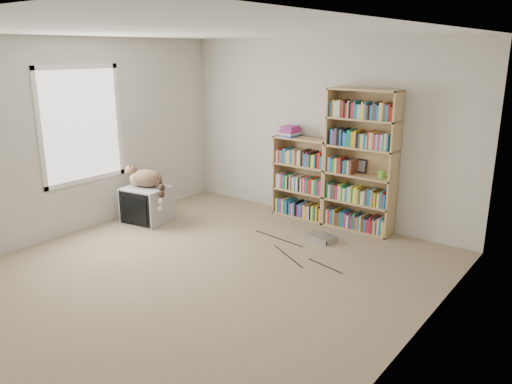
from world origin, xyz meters
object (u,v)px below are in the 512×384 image
Objects in this scene: crt_tv at (147,205)px; bookcase_short at (303,181)px; cat at (148,181)px; bookcase_tall at (361,165)px; dvd_player at (322,238)px.

bookcase_short is at bearing 34.80° from crt_tv.
cat is 2.89m from bookcase_tall.
bookcase_short is (1.59, 1.53, 0.28)m from crt_tv.
bookcase_tall reaches higher than crt_tv.
bookcase_tall is 1.10m from dvd_player.
cat is at bearing -135.60° from bookcase_short.
dvd_player is at bearing -103.67° from bookcase_tall.
bookcase_short is at bearing 146.95° from dvd_player.
crt_tv is 2.48m from dvd_player.
bookcase_short is at bearing 18.21° from cat.
crt_tv is at bearing 166.66° from cat.
dvd_player is at bearing 11.14° from crt_tv.
bookcase_short reaches higher than crt_tv.
crt_tv is 0.34m from cat.
bookcase_tall is (2.48, 1.53, 0.64)m from crt_tv.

